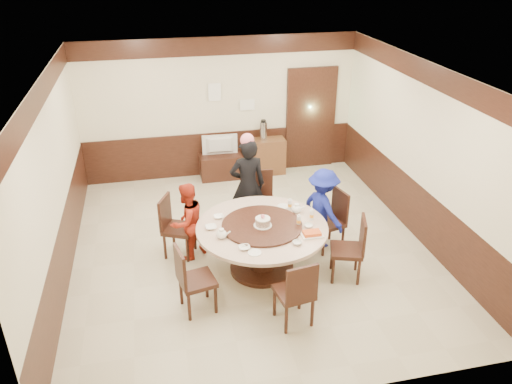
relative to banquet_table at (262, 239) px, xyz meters
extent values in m
plane|color=beige|center=(-0.04, 0.60, -0.53)|extent=(6.00, 6.00, 0.00)
plane|color=white|center=(-0.04, 0.60, 2.27)|extent=(6.00, 6.00, 0.00)
cube|color=beige|center=(-0.04, 3.60, 0.87)|extent=(5.50, 0.04, 2.80)
cube|color=beige|center=(-0.04, -2.40, 0.87)|extent=(5.50, 0.04, 2.80)
cube|color=beige|center=(-2.79, 0.60, 0.87)|extent=(0.04, 6.00, 2.80)
cube|color=beige|center=(2.71, 0.60, 0.87)|extent=(0.04, 6.00, 2.80)
cube|color=black|center=(-0.04, 0.60, -0.08)|extent=(5.50, 6.00, 0.90)
cube|color=black|center=(-0.04, 0.60, 2.09)|extent=(5.50, 6.00, 0.35)
cube|color=black|center=(1.86, 3.55, 0.52)|extent=(1.05, 0.08, 2.18)
cube|color=#92E2A8|center=(1.86, 3.57, 0.52)|extent=(0.88, 0.02, 2.05)
cylinder|color=black|center=(0.00, 0.00, -0.50)|extent=(0.95, 0.95, 0.06)
cylinder|color=black|center=(0.00, 0.00, -0.18)|extent=(0.38, 0.38, 0.65)
cylinder|color=#C5A48F|center=(0.00, 0.00, 0.19)|extent=(1.89, 1.89, 0.05)
cylinder|color=black|center=(0.00, 0.00, 0.23)|extent=(1.16, 1.16, 0.03)
cube|color=black|center=(1.15, 0.37, -0.08)|extent=(0.53, 0.53, 0.06)
cube|color=black|center=(1.35, 0.42, 0.19)|extent=(0.14, 0.42, 0.50)
cube|color=black|center=(1.15, 0.37, -0.32)|extent=(0.36, 0.36, 0.42)
cube|color=black|center=(0.29, 1.23, -0.08)|extent=(0.47, 0.47, 0.06)
cube|color=black|center=(0.30, 1.44, 0.19)|extent=(0.42, 0.07, 0.50)
cube|color=black|center=(0.29, 1.23, -0.32)|extent=(0.36, 0.36, 0.42)
cube|color=black|center=(-1.15, 0.68, -0.08)|extent=(0.58, 0.58, 0.06)
cube|color=black|center=(-1.34, 0.77, 0.19)|extent=(0.21, 0.40, 0.50)
cube|color=black|center=(-1.15, 0.68, -0.32)|extent=(0.36, 0.36, 0.42)
cube|color=black|center=(-1.02, -0.68, -0.08)|extent=(0.52, 0.52, 0.06)
cube|color=black|center=(-1.22, -0.72, 0.19)|extent=(0.13, 0.42, 0.50)
cube|color=black|center=(-1.02, -0.68, -0.32)|extent=(0.36, 0.36, 0.42)
cube|color=black|center=(0.14, -1.18, -0.08)|extent=(0.50, 0.50, 0.06)
cube|color=black|center=(0.17, -1.38, 0.19)|extent=(0.42, 0.11, 0.50)
cube|color=black|center=(0.14, -1.18, -0.32)|extent=(0.36, 0.36, 0.42)
cube|color=black|center=(1.14, -0.43, -0.08)|extent=(0.55, 0.55, 0.06)
cube|color=black|center=(1.34, -0.49, 0.19)|extent=(0.17, 0.41, 0.50)
cube|color=black|center=(1.14, -0.43, -0.32)|extent=(0.36, 0.36, 0.42)
imported|color=black|center=(0.04, 1.22, 0.28)|extent=(0.59, 0.39, 1.62)
imported|color=#AD2917|center=(-1.02, 0.59, 0.08)|extent=(0.76, 0.73, 1.23)
imported|color=navy|center=(1.08, 0.47, 0.13)|extent=(0.76, 0.97, 1.32)
cylinder|color=white|center=(0.00, -0.04, 0.25)|extent=(0.26, 0.26, 0.01)
cylinder|color=tan|center=(0.00, -0.04, 0.31)|extent=(0.21, 0.21, 0.10)
cylinder|color=white|center=(0.00, -0.04, 0.36)|extent=(0.21, 0.21, 0.01)
sphere|color=#EB6F81|center=(0.00, -0.04, 0.40)|extent=(0.06, 0.06, 0.06)
ellipsoid|color=white|center=(-0.61, -0.19, 0.28)|extent=(0.17, 0.15, 0.13)
ellipsoid|color=white|center=(0.60, 0.28, 0.28)|extent=(0.17, 0.15, 0.13)
imported|color=white|center=(-0.57, 0.37, 0.23)|extent=(0.15, 0.15, 0.04)
imported|color=white|center=(0.35, -0.56, 0.24)|extent=(0.13, 0.13, 0.04)
imported|color=white|center=(-0.36, -0.52, 0.24)|extent=(0.15, 0.15, 0.04)
imported|color=white|center=(0.64, -0.17, 0.24)|extent=(0.13, 0.13, 0.04)
imported|color=white|center=(-0.72, 0.09, 0.24)|extent=(0.16, 0.16, 0.04)
cylinder|color=white|center=(-0.25, -0.65, 0.22)|extent=(0.18, 0.18, 0.01)
cylinder|color=white|center=(0.45, 0.50, 0.22)|extent=(0.18, 0.18, 0.01)
cube|color=white|center=(0.62, -0.39, 0.23)|extent=(0.30, 0.20, 0.02)
cube|color=#DE5019|center=(0.62, -0.39, 0.26)|extent=(0.24, 0.15, 0.04)
cylinder|color=white|center=(0.52, -0.10, 0.30)|extent=(0.06, 0.06, 0.16)
cylinder|color=white|center=(0.75, 0.02, 0.30)|extent=(0.06, 0.06, 0.16)
cylinder|color=white|center=(0.53, 0.40, 0.30)|extent=(0.06, 0.06, 0.16)
cube|color=black|center=(-0.09, 3.35, -0.28)|extent=(0.85, 0.45, 0.50)
imported|color=gray|center=(-0.09, 3.35, 0.17)|extent=(0.72, 0.12, 0.41)
cube|color=brown|center=(0.85, 3.38, -0.16)|extent=(0.80, 0.40, 0.75)
cylinder|color=silver|center=(0.81, 3.38, 0.41)|extent=(0.15, 0.15, 0.38)
cube|color=white|center=(-0.14, 3.56, 1.22)|extent=(0.25, 0.00, 0.35)
cube|color=white|center=(0.51, 3.56, 0.92)|extent=(0.30, 0.00, 0.22)
camera|label=1|loc=(-1.40, -5.98, 3.86)|focal=35.00mm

